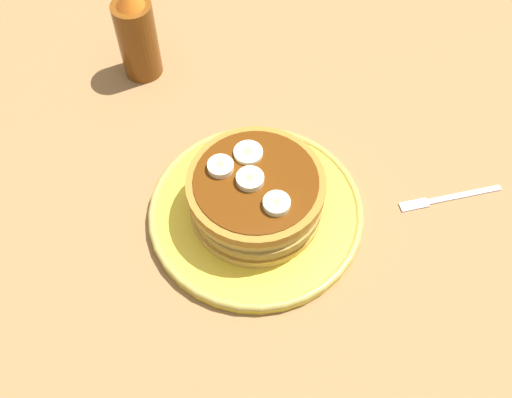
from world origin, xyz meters
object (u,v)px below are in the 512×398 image
Objects in this scene: plate at (256,212)px; pancake_stack at (258,196)px; banana_slice_1 at (251,152)px; banana_slice_2 at (277,204)px; fork at (445,198)px; syrup_bottle at (137,34)px; banana_slice_0 at (250,180)px; banana_slice_3 at (221,167)px.

pancake_stack reaches higher than plate.
banana_slice_1 is 7.45cm from banana_slice_2.
fork is 0.90× the size of syrup_bottle.
pancake_stack reaches higher than fork.
banana_slice_1 is 24.59cm from fork.
banana_slice_0 is (-0.66, -0.14, 6.90)cm from plate.
banana_slice_1 is 0.25× the size of fork.
fork is at bearing 1.49° from banana_slice_2.
banana_slice_3 is at bearing 167.99° from fork.
plate is at bearing 12.20° from banana_slice_0.
pancake_stack is 5.05cm from banana_slice_2.
plate is 23.01cm from fork.
plate is 3.55cm from pancake_stack.
banana_slice_2 is (1.14, -3.62, 3.34)cm from pancake_stack.
syrup_bottle is at bearing 103.97° from banana_slice_3.
banana_slice_2 is at bearing -72.47° from pancake_stack.
syrup_bottle is (-9.61, 27.30, 5.60)cm from plate.
pancake_stack is at bearing -34.88° from banana_slice_3.
banana_slice_2 is (1.33, -3.72, 6.88)cm from plate.
syrup_bottle reaches higher than fork.
pancake_stack is at bearing 172.29° from fork.
fork is (22.78, -3.17, -0.63)cm from plate.
banana_slice_2 reaches higher than banana_slice_1.
banana_slice_0 is (-0.85, -0.04, 3.36)cm from pancake_stack.
fork is at bearing -7.35° from banana_slice_0.
pancake_stack is 1.24× the size of fork.
banana_slice_1 is (0.33, 3.66, 6.74)cm from plate.
banana_slice_3 reaches higher than banana_slice_1.
syrup_bottle is (-32.39, 30.46, 6.24)cm from fork.
pancake_stack is 5.46× the size of banana_slice_2.
banana_slice_2 is at bearing -178.51° from fork.
banana_slice_3 is at bearing -161.57° from banana_slice_1.
plate reaches higher than fork.
banana_slice_3 is (-3.42, 2.41, 6.90)cm from plate.
pancake_stack is 29.18cm from syrup_bottle.
banana_slice_1 is 25.67cm from syrup_bottle.
syrup_bottle reaches higher than banana_slice_2.
banana_slice_2 is at bearing -70.57° from syrup_bottle.
fork is at bearing -7.71° from pancake_stack.
pancake_stack is 23.18cm from fork.
banana_slice_0 is at bearing 172.65° from fork.
syrup_bottle is (-10.94, 31.02, -1.28)cm from banana_slice_2.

